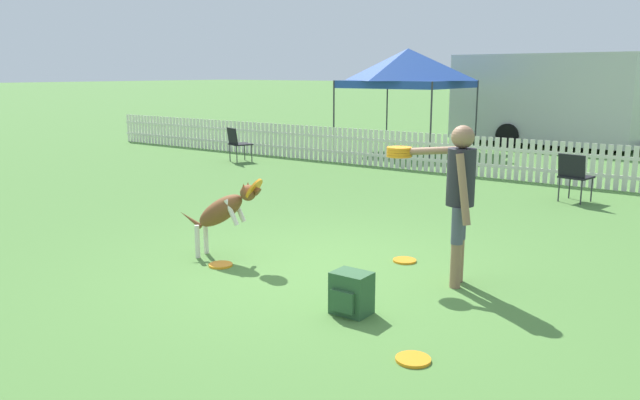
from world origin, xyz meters
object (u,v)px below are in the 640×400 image
at_px(equipment_trailer, 549,98).
at_px(folding_chair_green_right, 237,141).
at_px(canopy_tent_main, 408,68).
at_px(frisbee_midfield, 413,359).
at_px(folding_chair_center, 574,173).
at_px(leaping_dog, 224,209).
at_px(backpack_on_grass, 351,293).
at_px(frisbee_near_handler, 221,265).
at_px(handler_person, 454,185).
at_px(frisbee_near_dog, 405,260).

bearing_deg(equipment_trailer, folding_chair_green_right, -116.31).
relative_size(folding_chair_green_right, canopy_tent_main, 0.28).
xyz_separation_m(frisbee_midfield, folding_chair_center, (-0.57, 6.77, 0.48)).
relative_size(frisbee_midfield, folding_chair_green_right, 0.32).
height_order(leaping_dog, folding_chair_green_right, leaping_dog).
height_order(backpack_on_grass, folding_chair_green_right, folding_chair_green_right).
distance_m(leaping_dog, frisbee_near_handler, 0.64).
relative_size(backpack_on_grass, folding_chair_green_right, 0.46).
relative_size(frisbee_midfield, canopy_tent_main, 0.09).
xyz_separation_m(leaping_dog, folding_chair_green_right, (-5.35, 5.90, -0.09)).
xyz_separation_m(handler_person, frisbee_near_dog, (-0.74, 0.38, -1.02)).
xyz_separation_m(handler_person, backpack_on_grass, (-0.38, -1.29, -0.84)).
bearing_deg(equipment_trailer, canopy_tent_main, -122.91).
height_order(frisbee_near_handler, backpack_on_grass, backpack_on_grass).
xyz_separation_m(handler_person, folding_chair_center, (-0.05, 4.96, -0.54)).
relative_size(handler_person, leaping_dog, 1.50).
bearing_deg(frisbee_near_dog, equipment_trailer, 99.40).
xyz_separation_m(frisbee_near_handler, frisbee_midfield, (2.84, -0.84, 0.00)).
bearing_deg(frisbee_midfield, folding_chair_green_right, 140.11).
bearing_deg(folding_chair_green_right, handler_person, 168.22).
xyz_separation_m(leaping_dog, equipment_trailer, (-0.32, 13.71, 0.80)).
bearing_deg(folding_chair_center, backpack_on_grass, 98.42).
distance_m(leaping_dog, folding_chair_center, 6.19).
xyz_separation_m(leaping_dog, frisbee_near_handler, (0.17, -0.25, -0.57)).
bearing_deg(frisbee_midfield, frisbee_near_handler, 163.60).
relative_size(frisbee_near_handler, frisbee_near_dog, 1.00).
bearing_deg(frisbee_near_dog, folding_chair_center, 81.50).
xyz_separation_m(folding_chair_green_right, equipment_trailer, (5.03, 7.81, 0.89)).
bearing_deg(handler_person, leaping_dog, 90.40).
relative_size(frisbee_near_handler, folding_chair_green_right, 0.32).
xyz_separation_m(frisbee_midfield, equipment_trailer, (-3.34, 14.80, 1.37)).
height_order(frisbee_near_dog, folding_chair_center, folding_chair_center).
bearing_deg(leaping_dog, folding_chair_center, 140.99).
relative_size(leaping_dog, equipment_trailer, 0.18).
bearing_deg(equipment_trailer, folding_chair_center, -64.50).
bearing_deg(leaping_dog, folding_chair_green_right, -153.53).
bearing_deg(folding_chair_green_right, frisbee_near_handler, 153.53).
height_order(leaping_dog, backpack_on_grass, leaping_dog).
height_order(folding_chair_center, folding_chair_green_right, folding_chair_green_right).
relative_size(handler_person, frisbee_near_dog, 6.07).
distance_m(folding_chair_center, canopy_tent_main, 7.44).
relative_size(handler_person, backpack_on_grass, 4.24).
bearing_deg(canopy_tent_main, folding_chair_center, -39.46).
relative_size(leaping_dog, frisbee_near_dog, 4.03).
bearing_deg(frisbee_midfield, handler_person, 105.87).
xyz_separation_m(frisbee_near_dog, equipment_trailer, (-2.09, 12.61, 1.37)).
distance_m(handler_person, folding_chair_green_right, 9.42).
bearing_deg(equipment_trailer, handler_person, -71.29).
height_order(folding_chair_green_right, canopy_tent_main, canopy_tent_main).
relative_size(handler_person, folding_chair_center, 1.99).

